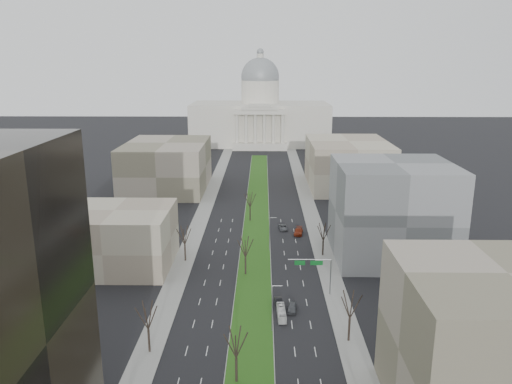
# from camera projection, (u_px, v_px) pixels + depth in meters

# --- Properties ---
(ground) EXTENTS (600.00, 600.00, 0.00)m
(ground) POSITION_uv_depth(u_px,v_px,m) (257.00, 221.00, 154.10)
(ground) COLOR black
(ground) RESTS_ON ground
(median) EXTENTS (8.00, 222.03, 0.20)m
(median) POSITION_uv_depth(u_px,v_px,m) (257.00, 222.00, 153.10)
(median) COLOR #999993
(median) RESTS_ON ground
(sidewalk_left) EXTENTS (5.00, 330.00, 0.15)m
(sidewalk_left) POSITION_uv_depth(u_px,v_px,m) (188.00, 250.00, 130.16)
(sidewalk_left) COLOR gray
(sidewalk_left) RESTS_ON ground
(sidewalk_right) EXTENTS (5.00, 330.00, 0.15)m
(sidewalk_right) POSITION_uv_depth(u_px,v_px,m) (322.00, 251.00, 129.66)
(sidewalk_right) COLOR gray
(sidewalk_right) RESTS_ON ground
(capitol) EXTENTS (80.00, 46.00, 55.00)m
(capitol) POSITION_uv_depth(u_px,v_px,m) (260.00, 116.00, 294.60)
(capitol) COLOR beige
(capitol) RESTS_ON ground
(building_beige_left) EXTENTS (26.00, 22.00, 14.00)m
(building_beige_left) POSITION_uv_depth(u_px,v_px,m) (116.00, 238.00, 118.95)
(building_beige_left) COLOR tan
(building_beige_left) RESTS_ON ground
(building_tan_right) EXTENTS (26.00, 24.00, 22.00)m
(building_tan_right) POSITION_uv_depth(u_px,v_px,m) (497.00, 350.00, 65.74)
(building_tan_right) COLOR gray
(building_tan_right) RESTS_ON ground
(building_grey_right) EXTENTS (28.00, 26.00, 24.00)m
(building_grey_right) POSITION_uv_depth(u_px,v_px,m) (392.00, 211.00, 123.49)
(building_grey_right) COLOR slate
(building_grey_right) RESTS_ON ground
(building_far_left) EXTENTS (30.00, 40.00, 18.00)m
(building_far_left) POSITION_uv_depth(u_px,v_px,m) (167.00, 166.00, 190.99)
(building_far_left) COLOR gray
(building_far_left) RESTS_ON ground
(building_far_right) EXTENTS (30.00, 40.00, 18.00)m
(building_far_right) POSITION_uv_depth(u_px,v_px,m) (348.00, 164.00, 194.82)
(building_far_right) COLOR tan
(building_far_right) RESTS_ON ground
(tree_left_mid) EXTENTS (5.40, 5.40, 9.72)m
(tree_left_mid) POSITION_uv_depth(u_px,v_px,m) (147.00, 315.00, 82.95)
(tree_left_mid) COLOR black
(tree_left_mid) RESTS_ON ground
(tree_left_far) EXTENTS (5.28, 5.28, 9.50)m
(tree_left_far) POSITION_uv_depth(u_px,v_px,m) (184.00, 235.00, 121.66)
(tree_left_far) COLOR black
(tree_left_far) RESTS_ON ground
(tree_right_mid) EXTENTS (5.52, 5.52, 9.94)m
(tree_right_mid) POSITION_uv_depth(u_px,v_px,m) (350.00, 304.00, 86.28)
(tree_right_mid) COLOR black
(tree_right_mid) RESTS_ON ground
(tree_right_far) EXTENTS (5.04, 5.04, 9.07)m
(tree_right_far) POSITION_uv_depth(u_px,v_px,m) (323.00, 231.00, 125.12)
(tree_right_far) COLOR black
(tree_right_far) RESTS_ON ground
(tree_median_a) EXTENTS (5.40, 5.40, 9.72)m
(tree_median_a) POSITION_uv_depth(u_px,v_px,m) (236.00, 342.00, 74.99)
(tree_median_a) COLOR black
(tree_median_a) RESTS_ON ground
(tree_median_b) EXTENTS (5.40, 5.40, 9.72)m
(tree_median_b) POSITION_uv_depth(u_px,v_px,m) (245.00, 246.00, 113.67)
(tree_median_b) COLOR black
(tree_median_b) RESTS_ON ground
(tree_median_c) EXTENTS (5.40, 5.40, 9.72)m
(tree_median_c) POSITION_uv_depth(u_px,v_px,m) (250.00, 199.00, 152.35)
(tree_median_c) COLOR black
(tree_median_c) RESTS_ON ground
(streetlamp_median_b) EXTENTS (1.90, 0.20, 9.16)m
(streetlamp_median_b) POSITION_uv_depth(u_px,v_px,m) (272.00, 308.00, 89.97)
(streetlamp_median_b) COLOR gray
(streetlamp_median_b) RESTS_ON ground
(streetlamp_median_c) EXTENTS (1.90, 0.20, 9.16)m
(streetlamp_median_c) POSITION_uv_depth(u_px,v_px,m) (270.00, 233.00, 128.65)
(streetlamp_median_c) COLOR gray
(streetlamp_median_c) RESTS_ON ground
(mast_arm_signs) EXTENTS (9.12, 0.24, 8.09)m
(mast_arm_signs) POSITION_uv_depth(u_px,v_px,m) (318.00, 268.00, 104.03)
(mast_arm_signs) COLOR gray
(mast_arm_signs) RESTS_ON ground
(car_grey_near) EXTENTS (2.33, 4.59, 1.50)m
(car_grey_near) POSITION_uv_depth(u_px,v_px,m) (292.00, 307.00, 98.54)
(car_grey_near) COLOR #43454A
(car_grey_near) RESTS_ON ground
(car_black) EXTENTS (1.76, 4.16, 1.34)m
(car_black) POSITION_uv_depth(u_px,v_px,m) (279.00, 302.00, 100.96)
(car_black) COLOR black
(car_black) RESTS_ON ground
(car_red) EXTENTS (3.10, 5.92, 1.64)m
(car_red) POSITION_uv_depth(u_px,v_px,m) (298.00, 231.00, 142.25)
(car_red) COLOR maroon
(car_red) RESTS_ON ground
(car_grey_far) EXTENTS (2.83, 5.11, 1.36)m
(car_grey_far) POSITION_uv_depth(u_px,v_px,m) (283.00, 227.00, 146.18)
(car_grey_far) COLOR #515459
(car_grey_far) RESTS_ON ground
(box_van) EXTENTS (1.80, 6.57, 1.81)m
(box_van) POSITION_uv_depth(u_px,v_px,m) (281.00, 313.00, 96.13)
(box_van) COLOR white
(box_van) RESTS_ON ground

